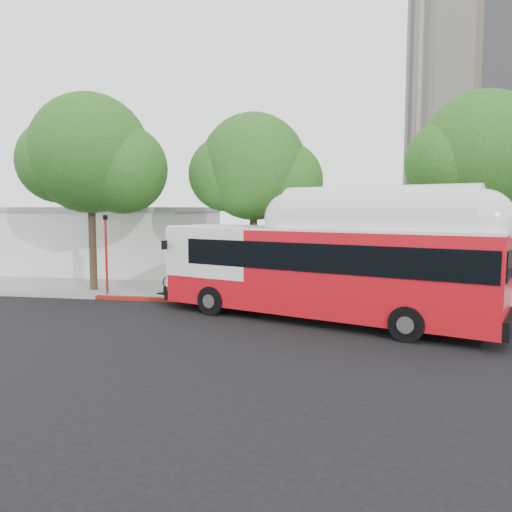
# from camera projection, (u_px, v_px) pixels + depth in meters

# --- Properties ---
(ground) EXTENTS (120.00, 120.00, 0.00)m
(ground) POSITION_uv_depth(u_px,v_px,m) (250.00, 325.00, 17.86)
(ground) COLOR black
(ground) RESTS_ON ground
(sidewalk) EXTENTS (60.00, 5.00, 0.15)m
(sidewalk) POSITION_uv_depth(u_px,v_px,m) (276.00, 293.00, 24.22)
(sidewalk) COLOR gray
(sidewalk) RESTS_ON ground
(curb_strip) EXTENTS (60.00, 0.30, 0.15)m
(curb_strip) POSITION_uv_depth(u_px,v_px,m) (267.00, 303.00, 21.67)
(curb_strip) COLOR gray
(curb_strip) RESTS_ON ground
(red_curb_segment) EXTENTS (10.00, 0.32, 0.16)m
(red_curb_segment) POSITION_uv_depth(u_px,v_px,m) (201.00, 301.00, 22.21)
(red_curb_segment) COLOR maroon
(red_curb_segment) RESTS_ON ground
(street_tree_left) EXTENTS (6.67, 5.80, 9.74)m
(street_tree_left) POSITION_uv_depth(u_px,v_px,m) (100.00, 158.00, 24.20)
(street_tree_left) COLOR #2D2116
(street_tree_left) RESTS_ON ground
(street_tree_mid) EXTENTS (5.75, 5.00, 8.62)m
(street_tree_mid) POSITION_uv_depth(u_px,v_px,m) (262.00, 171.00, 23.33)
(street_tree_mid) COLOR #2D2116
(street_tree_mid) RESTS_ON ground
(street_tree_right) EXTENTS (6.21, 5.40, 9.18)m
(street_tree_right) POSITION_uv_depth(u_px,v_px,m) (492.00, 160.00, 21.31)
(street_tree_right) COLOR #2D2116
(street_tree_right) RESTS_ON ground
(low_commercial_bldg) EXTENTS (16.20, 10.20, 4.25)m
(low_commercial_bldg) POSITION_uv_depth(u_px,v_px,m) (87.00, 238.00, 33.87)
(low_commercial_bldg) COLOR silver
(low_commercial_bldg) RESTS_ON ground
(transit_bus) EXTENTS (13.40, 7.01, 3.98)m
(transit_bus) POSITION_uv_depth(u_px,v_px,m) (323.00, 272.00, 18.35)
(transit_bus) COLOR red
(transit_bus) RESTS_ON ground
(signal_pole) EXTENTS (0.11, 0.37, 3.88)m
(signal_pole) POSITION_uv_depth(u_px,v_px,m) (106.00, 255.00, 23.38)
(signal_pole) COLOR #AF1214
(signal_pole) RESTS_ON ground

